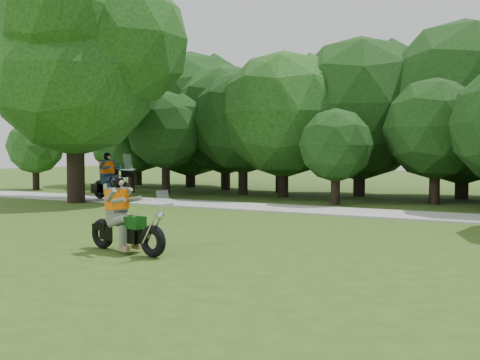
% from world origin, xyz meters
% --- Properties ---
extents(ground, '(100.00, 100.00, 0.00)m').
position_xyz_m(ground, '(0.00, 0.00, 0.00)').
color(ground, '#314E16').
rests_on(ground, ground).
extents(walkway, '(60.00, 2.20, 0.06)m').
position_xyz_m(walkway, '(0.00, 8.00, 0.03)').
color(walkway, '#9F9F9A').
rests_on(walkway, ground).
extents(tree_line, '(38.86, 12.01, 7.61)m').
position_xyz_m(tree_line, '(1.28, 14.73, 3.67)').
color(tree_line, black).
rests_on(tree_line, ground).
extents(big_tree_west, '(8.64, 6.56, 9.96)m').
position_xyz_m(big_tree_west, '(-10.54, 6.85, 5.76)').
color(big_tree_west, black).
rests_on(big_tree_west, ground).
extents(chopper_motorcycle, '(2.12, 0.75, 1.52)m').
position_xyz_m(chopper_motorcycle, '(-2.04, -0.76, 0.56)').
color(chopper_motorcycle, black).
rests_on(chopper_motorcycle, ground).
extents(touring_motorcycle, '(2.45, 1.21, 1.90)m').
position_xyz_m(touring_motorcycle, '(-9.73, 7.54, 0.75)').
color(touring_motorcycle, black).
rests_on(touring_motorcycle, walkway).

